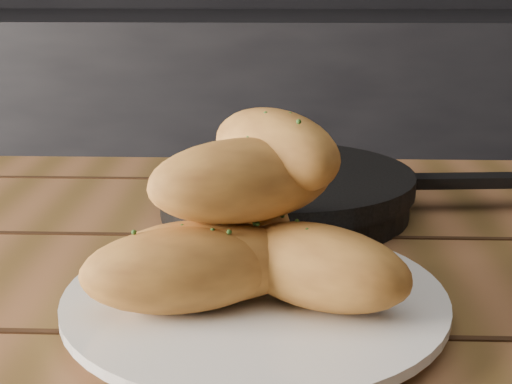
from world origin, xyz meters
name	(u,v)px	position (x,y,z in m)	size (l,w,h in m)	color
counter	(292,191)	(0.00, 1.70, 0.45)	(2.80, 0.60, 0.90)	black
plate	(255,301)	(-0.05, 0.40, 0.76)	(0.29, 0.29, 0.02)	white
bread_rolls	(245,227)	(-0.06, 0.40, 0.82)	(0.25, 0.20, 0.13)	#CD8B39
skillet	(286,191)	(-0.03, 0.64, 0.77)	(0.41, 0.28, 0.05)	black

